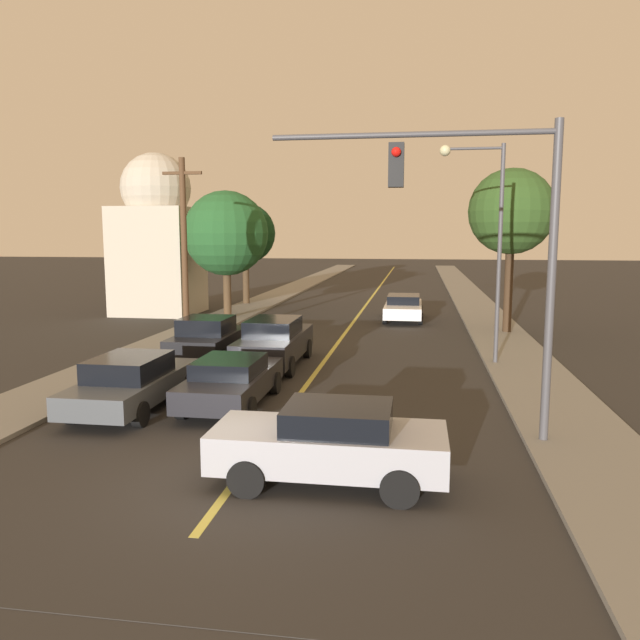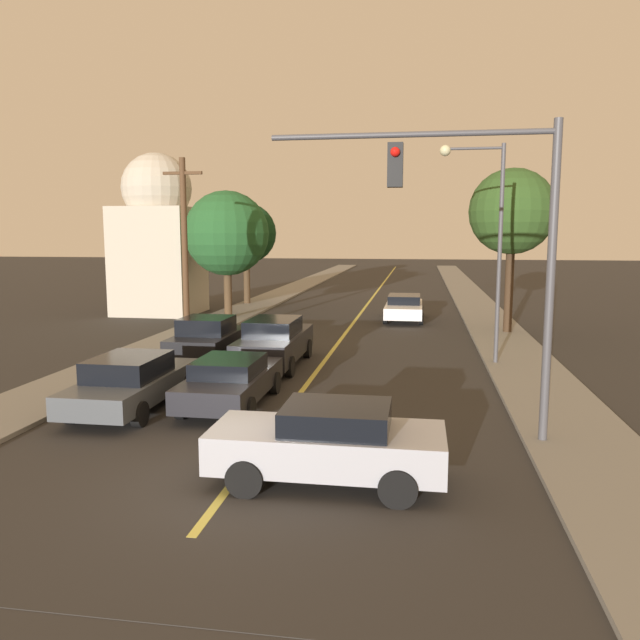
{
  "view_description": "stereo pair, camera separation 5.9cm",
  "coord_description": "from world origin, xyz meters",
  "px_view_note": "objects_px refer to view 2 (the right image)",
  "views": [
    {
      "loc": [
        3.18,
        -10.22,
        4.44
      ],
      "look_at": [
        0.0,
        9.96,
        1.6
      ],
      "focal_mm": 35.0,
      "sensor_mm": 36.0,
      "label": 1
    },
    {
      "loc": [
        3.24,
        -10.21,
        4.44
      ],
      "look_at": [
        0.0,
        9.96,
        1.6
      ],
      "focal_mm": 35.0,
      "sensor_mm": 36.0,
      "label": 2
    }
  ],
  "objects_px": {
    "traffic_signal_mast": "(484,224)",
    "utility_pole_left": "(185,247)",
    "car_near_lane_second": "(275,342)",
    "tree_left_far": "(246,234)",
    "streetlamp_right": "(485,223)",
    "domed_building_left": "(158,236)",
    "tree_left_near": "(227,234)",
    "car_outer_lane_second": "(208,339)",
    "car_near_lane_front": "(231,380)",
    "car_far_oncoming": "(404,307)",
    "tree_right_near": "(512,212)",
    "car_outer_lane_front": "(132,381)",
    "car_crossing_right": "(329,442)"
  },
  "relations": [
    {
      "from": "car_crossing_right",
      "to": "car_near_lane_front",
      "type": "bearing_deg",
      "value": 35.12
    },
    {
      "from": "car_far_oncoming",
      "to": "tree_right_near",
      "type": "xyz_separation_m",
      "value": [
        4.66,
        -3.88,
        4.68
      ]
    },
    {
      "from": "tree_right_near",
      "to": "domed_building_left",
      "type": "distance_m",
      "value": 18.79
    },
    {
      "from": "car_crossing_right",
      "to": "tree_left_far",
      "type": "distance_m",
      "value": 28.7
    },
    {
      "from": "tree_left_near",
      "to": "domed_building_left",
      "type": "xyz_separation_m",
      "value": [
        -4.53,
        1.94,
        -0.14
      ]
    },
    {
      "from": "car_outer_lane_second",
      "to": "car_far_oncoming",
      "type": "height_order",
      "value": "car_outer_lane_second"
    },
    {
      "from": "car_near_lane_second",
      "to": "domed_building_left",
      "type": "distance_m",
      "value": 16.31
    },
    {
      "from": "tree_right_near",
      "to": "car_far_oncoming",
      "type": "bearing_deg",
      "value": 140.25
    },
    {
      "from": "tree_right_near",
      "to": "car_outer_lane_second",
      "type": "bearing_deg",
      "value": -144.09
    },
    {
      "from": "car_outer_lane_front",
      "to": "streetlamp_right",
      "type": "bearing_deg",
      "value": 36.55
    },
    {
      "from": "utility_pole_left",
      "to": "domed_building_left",
      "type": "relative_size",
      "value": 0.83
    },
    {
      "from": "streetlamp_right",
      "to": "utility_pole_left",
      "type": "relative_size",
      "value": 0.99
    },
    {
      "from": "tree_left_far",
      "to": "tree_left_near",
      "type": "bearing_deg",
      "value": -82.59
    },
    {
      "from": "tree_right_near",
      "to": "car_outer_lane_front",
      "type": "bearing_deg",
      "value": -128.67
    },
    {
      "from": "car_outer_lane_second",
      "to": "tree_left_far",
      "type": "distance_m",
      "value": 17.92
    },
    {
      "from": "streetlamp_right",
      "to": "car_near_lane_front",
      "type": "bearing_deg",
      "value": -137.84
    },
    {
      "from": "car_near_lane_front",
      "to": "car_crossing_right",
      "type": "height_order",
      "value": "car_crossing_right"
    },
    {
      "from": "traffic_signal_mast",
      "to": "utility_pole_left",
      "type": "bearing_deg",
      "value": 135.06
    },
    {
      "from": "tree_left_far",
      "to": "domed_building_left",
      "type": "distance_m",
      "value": 5.95
    },
    {
      "from": "car_outer_lane_second",
      "to": "car_far_oncoming",
      "type": "bearing_deg",
      "value": 61.68
    },
    {
      "from": "car_crossing_right",
      "to": "tree_right_near",
      "type": "bearing_deg",
      "value": -16.97
    },
    {
      "from": "car_near_lane_front",
      "to": "traffic_signal_mast",
      "type": "height_order",
      "value": "traffic_signal_mast"
    },
    {
      "from": "car_outer_lane_second",
      "to": "domed_building_left",
      "type": "height_order",
      "value": "domed_building_left"
    },
    {
      "from": "car_near_lane_second",
      "to": "tree_left_near",
      "type": "relative_size",
      "value": 0.77
    },
    {
      "from": "utility_pole_left",
      "to": "tree_left_near",
      "type": "height_order",
      "value": "utility_pole_left"
    },
    {
      "from": "car_near_lane_second",
      "to": "domed_building_left",
      "type": "xyz_separation_m",
      "value": [
        -9.55,
        12.76,
        3.45
      ]
    },
    {
      "from": "tree_right_near",
      "to": "utility_pole_left",
      "type": "bearing_deg",
      "value": -161.33
    },
    {
      "from": "domed_building_left",
      "to": "car_far_oncoming",
      "type": "bearing_deg",
      "value": -2.68
    },
    {
      "from": "car_outer_lane_second",
      "to": "traffic_signal_mast",
      "type": "xyz_separation_m",
      "value": [
        8.46,
        -7.02,
        3.82
      ]
    },
    {
      "from": "car_near_lane_front",
      "to": "car_near_lane_second",
      "type": "height_order",
      "value": "car_near_lane_second"
    },
    {
      "from": "traffic_signal_mast",
      "to": "streetlamp_right",
      "type": "relative_size",
      "value": 0.91
    },
    {
      "from": "tree_left_far",
      "to": "tree_right_near",
      "type": "relative_size",
      "value": 0.87
    },
    {
      "from": "tree_left_near",
      "to": "car_far_oncoming",
      "type": "bearing_deg",
      "value": 8.26
    },
    {
      "from": "domed_building_left",
      "to": "car_near_lane_second",
      "type": "bearing_deg",
      "value": -53.2
    },
    {
      "from": "tree_right_near",
      "to": "streetlamp_right",
      "type": "bearing_deg",
      "value": -104.46
    },
    {
      "from": "traffic_signal_mast",
      "to": "tree_left_near",
      "type": "bearing_deg",
      "value": 122.15
    },
    {
      "from": "traffic_signal_mast",
      "to": "car_crossing_right",
      "type": "bearing_deg",
      "value": -135.72
    },
    {
      "from": "car_far_oncoming",
      "to": "car_near_lane_front",
      "type": "bearing_deg",
      "value": 76.8
    },
    {
      "from": "car_near_lane_second",
      "to": "car_far_oncoming",
      "type": "distance_m",
      "value": 12.77
    },
    {
      "from": "streetlamp_right",
      "to": "domed_building_left",
      "type": "relative_size",
      "value": 0.82
    },
    {
      "from": "traffic_signal_mast",
      "to": "car_outer_lane_front",
      "type": "bearing_deg",
      "value": 171.91
    },
    {
      "from": "traffic_signal_mast",
      "to": "car_outer_lane_second",
      "type": "bearing_deg",
      "value": 140.32
    },
    {
      "from": "streetlamp_right",
      "to": "domed_building_left",
      "type": "xyz_separation_m",
      "value": [
        -16.41,
        11.46,
        -0.47
      ]
    },
    {
      "from": "car_far_oncoming",
      "to": "tree_left_far",
      "type": "height_order",
      "value": "tree_left_far"
    },
    {
      "from": "car_outer_lane_second",
      "to": "car_outer_lane_front",
      "type": "bearing_deg",
      "value": -90.0
    },
    {
      "from": "car_near_lane_second",
      "to": "tree_left_far",
      "type": "height_order",
      "value": "tree_left_far"
    },
    {
      "from": "car_near_lane_front",
      "to": "traffic_signal_mast",
      "type": "xyz_separation_m",
      "value": [
        6.05,
        -1.86,
        3.96
      ]
    },
    {
      "from": "tree_left_far",
      "to": "tree_right_near",
      "type": "bearing_deg",
      "value": -32.32
    },
    {
      "from": "car_outer_lane_second",
      "to": "car_far_oncoming",
      "type": "xyz_separation_m",
      "value": [
        6.41,
        11.89,
        -0.14
      ]
    },
    {
      "from": "car_outer_lane_front",
      "to": "streetlamp_right",
      "type": "xyz_separation_m",
      "value": [
        9.28,
        6.88,
        4.06
      ]
    }
  ]
}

